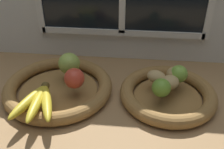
{
  "coord_description": "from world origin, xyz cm",
  "views": [
    {
      "loc": [
        5.79,
        -67.05,
        53.74
      ],
      "look_at": [
        -1.29,
        2.37,
        8.42
      ],
      "focal_mm": 41.56,
      "sensor_mm": 36.0,
      "label": 1
    }
  ],
  "objects_px": {
    "fruit_bowl_right": "(168,94)",
    "banana_bunch_front": "(38,101)",
    "apple_red_right": "(75,78)",
    "lime_near": "(161,88)",
    "potato_oblong": "(156,77)",
    "potato_large": "(169,82)",
    "lime_far": "(179,74)",
    "apple_green_back": "(69,64)",
    "potato_back": "(175,74)",
    "fruit_bowl_left": "(58,87)"
  },
  "relations": [
    {
      "from": "potato_large",
      "to": "lime_near",
      "type": "bearing_deg",
      "value": -123.69
    },
    {
      "from": "lime_near",
      "to": "apple_red_right",
      "type": "bearing_deg",
      "value": 175.34
    },
    {
      "from": "potato_oblong",
      "to": "lime_near",
      "type": "distance_m",
      "value": 0.07
    },
    {
      "from": "apple_red_right",
      "to": "lime_near",
      "type": "bearing_deg",
      "value": -4.66
    },
    {
      "from": "fruit_bowl_right",
      "to": "potato_oblong",
      "type": "distance_m",
      "value": 0.07
    },
    {
      "from": "fruit_bowl_left",
      "to": "banana_bunch_front",
      "type": "height_order",
      "value": "banana_bunch_front"
    },
    {
      "from": "fruit_bowl_left",
      "to": "apple_green_back",
      "type": "xyz_separation_m",
      "value": [
        0.03,
        0.06,
        0.06
      ]
    },
    {
      "from": "fruit_bowl_right",
      "to": "potato_large",
      "type": "bearing_deg",
      "value": 90.0
    },
    {
      "from": "potato_oblong",
      "to": "banana_bunch_front",
      "type": "bearing_deg",
      "value": -155.73
    },
    {
      "from": "potato_large",
      "to": "fruit_bowl_right",
      "type": "bearing_deg",
      "value": -90.0
    },
    {
      "from": "potato_back",
      "to": "fruit_bowl_left",
      "type": "bearing_deg",
      "value": -172.93
    },
    {
      "from": "lime_near",
      "to": "lime_far",
      "type": "height_order",
      "value": "same"
    },
    {
      "from": "lime_far",
      "to": "fruit_bowl_right",
      "type": "bearing_deg",
      "value": -127.87
    },
    {
      "from": "fruit_bowl_left",
      "to": "lime_near",
      "type": "bearing_deg",
      "value": -7.15
    },
    {
      "from": "potato_large",
      "to": "potato_back",
      "type": "bearing_deg",
      "value": 65.56
    },
    {
      "from": "fruit_bowl_left",
      "to": "banana_bunch_front",
      "type": "bearing_deg",
      "value": -99.78
    },
    {
      "from": "apple_green_back",
      "to": "banana_bunch_front",
      "type": "relative_size",
      "value": 0.41
    },
    {
      "from": "potato_back",
      "to": "lime_far",
      "type": "relative_size",
      "value": 1.03
    },
    {
      "from": "apple_red_right",
      "to": "potato_oblong",
      "type": "distance_m",
      "value": 0.27
    },
    {
      "from": "banana_bunch_front",
      "to": "lime_far",
      "type": "relative_size",
      "value": 3.15
    },
    {
      "from": "apple_red_right",
      "to": "lime_near",
      "type": "distance_m",
      "value": 0.28
    },
    {
      "from": "apple_red_right",
      "to": "lime_near",
      "type": "height_order",
      "value": "apple_red_right"
    },
    {
      "from": "apple_green_back",
      "to": "potato_back",
      "type": "relative_size",
      "value": 1.25
    },
    {
      "from": "banana_bunch_front",
      "to": "potato_back",
      "type": "relative_size",
      "value": 3.06
    },
    {
      "from": "fruit_bowl_left",
      "to": "banana_bunch_front",
      "type": "xyz_separation_m",
      "value": [
        -0.02,
        -0.13,
        0.04
      ]
    },
    {
      "from": "fruit_bowl_right",
      "to": "apple_green_back",
      "type": "height_order",
      "value": "apple_green_back"
    },
    {
      "from": "potato_oblong",
      "to": "apple_green_back",
      "type": "bearing_deg",
      "value": 174.74
    },
    {
      "from": "banana_bunch_front",
      "to": "potato_back",
      "type": "xyz_separation_m",
      "value": [
        0.41,
        0.18,
        0.01
      ]
    },
    {
      "from": "potato_back",
      "to": "lime_near",
      "type": "xyz_separation_m",
      "value": [
        -0.05,
        -0.09,
        0.01
      ]
    },
    {
      "from": "fruit_bowl_right",
      "to": "potato_back",
      "type": "bearing_deg",
      "value": 65.56
    },
    {
      "from": "potato_large",
      "to": "lime_far",
      "type": "height_order",
      "value": "lime_far"
    },
    {
      "from": "potato_back",
      "to": "potato_large",
      "type": "height_order",
      "value": "potato_back"
    },
    {
      "from": "fruit_bowl_left",
      "to": "fruit_bowl_right",
      "type": "relative_size",
      "value": 1.16
    },
    {
      "from": "fruit_bowl_right",
      "to": "banana_bunch_front",
      "type": "distance_m",
      "value": 0.41
    },
    {
      "from": "potato_back",
      "to": "potato_large",
      "type": "bearing_deg",
      "value": -114.44
    },
    {
      "from": "fruit_bowl_right",
      "to": "banana_bunch_front",
      "type": "height_order",
      "value": "banana_bunch_front"
    },
    {
      "from": "apple_red_right",
      "to": "potato_large",
      "type": "xyz_separation_m",
      "value": [
        0.3,
        0.02,
        -0.01
      ]
    },
    {
      "from": "potato_back",
      "to": "lime_near",
      "type": "relative_size",
      "value": 1.02
    },
    {
      "from": "lime_near",
      "to": "fruit_bowl_left",
      "type": "bearing_deg",
      "value": 172.85
    },
    {
      "from": "apple_green_back",
      "to": "lime_near",
      "type": "distance_m",
      "value": 0.33
    },
    {
      "from": "apple_red_right",
      "to": "potato_oblong",
      "type": "bearing_deg",
      "value": 10.98
    },
    {
      "from": "fruit_bowl_right",
      "to": "apple_red_right",
      "type": "height_order",
      "value": "apple_red_right"
    },
    {
      "from": "potato_oblong",
      "to": "lime_far",
      "type": "relative_size",
      "value": 1.11
    },
    {
      "from": "fruit_bowl_right",
      "to": "lime_near",
      "type": "xyz_separation_m",
      "value": [
        -0.03,
        -0.04,
        0.05
      ]
    },
    {
      "from": "fruit_bowl_right",
      "to": "apple_green_back",
      "type": "bearing_deg",
      "value": 170.24
    },
    {
      "from": "fruit_bowl_left",
      "to": "apple_red_right",
      "type": "xyz_separation_m",
      "value": [
        0.07,
        -0.02,
        0.06
      ]
    },
    {
      "from": "banana_bunch_front",
      "to": "apple_red_right",
      "type": "bearing_deg",
      "value": 50.77
    },
    {
      "from": "potato_back",
      "to": "lime_far",
      "type": "height_order",
      "value": "lime_far"
    },
    {
      "from": "lime_near",
      "to": "potato_large",
      "type": "bearing_deg",
      "value": 56.31
    },
    {
      "from": "potato_back",
      "to": "lime_far",
      "type": "distance_m",
      "value": 0.01
    }
  ]
}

